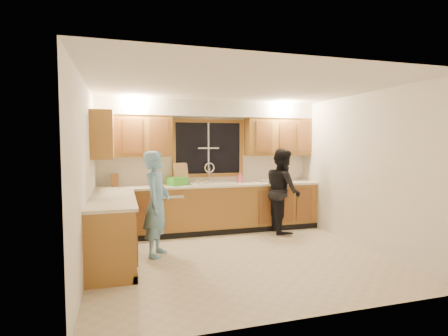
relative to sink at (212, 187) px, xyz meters
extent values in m
plane|color=beige|center=(0.00, -1.60, -0.86)|extent=(4.20, 4.20, 0.00)
plane|color=white|center=(0.00, -1.60, 1.64)|extent=(4.20, 4.20, 0.00)
plane|color=white|center=(0.00, 0.30, 0.39)|extent=(4.20, 0.00, 4.20)
plane|color=white|center=(-2.10, -1.60, 0.39)|extent=(0.00, 3.80, 3.80)
plane|color=white|center=(2.10, -1.60, 0.39)|extent=(0.00, 3.80, 3.80)
cube|color=#A26F2F|center=(0.00, 0.00, -0.42)|extent=(4.20, 0.60, 0.88)
cube|color=#A26F2F|center=(-1.80, -1.25, -0.42)|extent=(0.60, 1.90, 0.88)
cube|color=#EBE2C6|center=(0.00, -0.02, 0.04)|extent=(4.20, 0.63, 0.04)
cube|color=#EBE2C6|center=(-1.79, -1.25, 0.04)|extent=(0.63, 1.90, 0.04)
cube|color=#A26F2F|center=(-1.43, 0.13, 0.96)|extent=(1.35, 0.33, 0.75)
cube|color=#A26F2F|center=(1.43, 0.13, 0.96)|extent=(1.35, 0.33, 0.75)
cube|color=#A26F2F|center=(-1.94, -0.48, 0.96)|extent=(0.33, 0.90, 0.75)
cube|color=silver|center=(0.00, 0.12, 1.49)|extent=(4.20, 0.35, 0.30)
cube|color=black|center=(0.00, 0.29, 0.74)|extent=(1.30, 0.01, 1.00)
cube|color=#A26F2F|center=(0.00, 0.28, 1.27)|extent=(1.44, 0.03, 0.07)
cube|color=#A26F2F|center=(0.00, 0.28, 0.20)|extent=(1.44, 0.03, 0.07)
cube|color=#A26F2F|center=(-0.69, 0.28, 0.74)|extent=(0.07, 0.03, 1.00)
cube|color=#A26F2F|center=(0.69, 0.28, 0.74)|extent=(0.07, 0.03, 1.00)
cube|color=silver|center=(0.00, 0.00, 0.07)|extent=(0.86, 0.52, 0.03)
cube|color=silver|center=(-0.21, 0.00, -0.02)|extent=(0.38, 0.42, 0.18)
cube|color=silver|center=(0.21, 0.00, -0.02)|extent=(0.38, 0.42, 0.18)
cylinder|color=silver|center=(0.00, 0.20, 0.22)|extent=(0.04, 0.04, 0.28)
torus|color=silver|center=(0.00, 0.20, 0.36)|extent=(0.21, 0.03, 0.21)
cube|color=silver|center=(-0.85, -0.01, -0.45)|extent=(0.60, 0.56, 0.82)
cube|color=silver|center=(-1.80, -1.82, -0.41)|extent=(0.58, 0.75, 0.90)
imported|color=#6AA3C9|center=(-1.16, -1.16, -0.07)|extent=(0.56, 0.68, 1.58)
imported|color=black|center=(1.29, -0.40, -0.06)|extent=(0.71, 0.85, 1.60)
cube|color=brown|center=(-1.78, 0.13, 0.17)|extent=(0.13, 0.11, 0.23)
cube|color=tan|center=(-0.56, 0.22, 0.26)|extent=(0.32, 0.19, 0.40)
cube|color=green|center=(-0.67, 0.00, 0.13)|extent=(0.40, 0.39, 0.15)
imported|color=#FE608D|center=(0.61, 0.13, 0.16)|extent=(0.11, 0.11, 0.21)
imported|color=silver|center=(1.10, 0.06, 0.08)|extent=(0.25, 0.25, 0.05)
cylinder|color=beige|center=(-0.33, -0.21, 0.12)|extent=(0.09, 0.09, 0.13)
cylinder|color=beige|center=(-0.17, -0.22, 0.11)|extent=(0.07, 0.07, 0.11)
camera|label=1|loc=(-1.66, -6.42, 0.83)|focal=28.00mm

